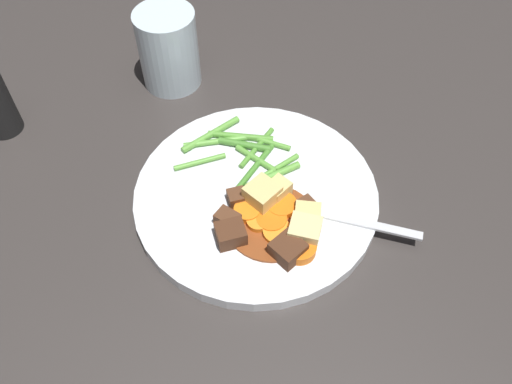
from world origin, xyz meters
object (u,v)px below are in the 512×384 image
(carrot_slice_0, at_px, (299,248))
(fork, at_px, (336,217))
(dinner_plate, at_px, (256,196))
(meat_chunk_3, at_px, (237,198))
(carrot_slice_2, at_px, (258,222))
(meat_chunk_2, at_px, (228,219))
(meat_chunk_1, at_px, (286,250))
(potato_chunk_2, at_px, (305,231))
(carrot_slice_1, at_px, (282,206))
(potato_chunk_0, at_px, (263,196))
(water_glass, at_px, (168,49))
(carrot_slice_3, at_px, (282,231))
(carrot_slice_5, at_px, (276,219))
(meat_chunk_4, at_px, (231,234))
(carrot_slice_4, at_px, (247,212))
(potato_chunk_3, at_px, (278,191))
(potato_chunk_1, at_px, (307,217))
(meat_chunk_0, at_px, (307,207))

(carrot_slice_0, height_order, fork, carrot_slice_0)
(dinner_plate, height_order, meat_chunk_3, meat_chunk_3)
(carrot_slice_0, bearing_deg, fork, 112.90)
(carrot_slice_2, bearing_deg, meat_chunk_2, -114.06)
(meat_chunk_1, bearing_deg, potato_chunk_2, 115.50)
(meat_chunk_2, xyz_separation_m, fork, (0.04, 0.11, -0.01))
(carrot_slice_0, height_order, carrot_slice_1, carrot_slice_0)
(meat_chunk_3, bearing_deg, potato_chunk_2, 35.78)
(potato_chunk_0, relative_size, water_glass, 0.31)
(dinner_plate, relative_size, fork, 1.88)
(meat_chunk_2, distance_m, meat_chunk_3, 0.03)
(carrot_slice_0, relative_size, carrot_slice_3, 1.13)
(dinner_plate, xyz_separation_m, carrot_slice_2, (0.04, -0.01, 0.01))
(meat_chunk_1, bearing_deg, meat_chunk_2, -144.77)
(carrot_slice_5, relative_size, fork, 0.23)
(meat_chunk_3, xyz_separation_m, fork, (0.06, 0.09, -0.01))
(carrot_slice_0, height_order, carrot_slice_2, carrot_slice_0)
(meat_chunk_1, bearing_deg, meat_chunk_4, -130.34)
(carrot_slice_4, xyz_separation_m, water_glass, (-0.26, -0.01, 0.03))
(carrot_slice_4, bearing_deg, dinner_plate, 141.15)
(carrot_slice_1, bearing_deg, potato_chunk_3, 172.74)
(carrot_slice_5, height_order, meat_chunk_3, meat_chunk_3)
(carrot_slice_3, height_order, meat_chunk_4, meat_chunk_4)
(carrot_slice_4, xyz_separation_m, meat_chunk_1, (0.06, 0.02, 0.00))
(dinner_plate, height_order, potato_chunk_1, potato_chunk_1)
(dinner_plate, distance_m, carrot_slice_4, 0.04)
(carrot_slice_2, relative_size, potato_chunk_1, 0.91)
(potato_chunk_1, height_order, potato_chunk_3, potato_chunk_3)
(carrot_slice_0, height_order, potato_chunk_2, potato_chunk_2)
(potato_chunk_0, distance_m, potato_chunk_1, 0.05)
(potato_chunk_1, height_order, meat_chunk_4, meat_chunk_4)
(carrot_slice_1, height_order, water_glass, water_glass)
(meat_chunk_1, xyz_separation_m, meat_chunk_2, (-0.06, -0.04, -0.00))
(dinner_plate, distance_m, meat_chunk_3, 0.03)
(potato_chunk_3, bearing_deg, meat_chunk_4, -63.50)
(carrot_slice_4, bearing_deg, carrot_slice_0, 27.74)
(potato_chunk_1, bearing_deg, carrot_slice_1, -145.07)
(carrot_slice_2, height_order, carrot_slice_5, same)
(meat_chunk_2, xyz_separation_m, meat_chunk_3, (-0.02, 0.02, 0.00))
(meat_chunk_0, xyz_separation_m, meat_chunk_4, (0.00, -0.09, 0.00))
(meat_chunk_3, bearing_deg, meat_chunk_2, -39.45)
(meat_chunk_1, xyz_separation_m, meat_chunk_3, (-0.08, -0.02, -0.00))
(carrot_slice_3, bearing_deg, carrot_slice_1, 156.99)
(potato_chunk_2, bearing_deg, fork, 102.45)
(potato_chunk_1, bearing_deg, potato_chunk_0, -139.08)
(carrot_slice_1, xyz_separation_m, potato_chunk_3, (-0.02, 0.00, 0.01))
(carrot_slice_0, xyz_separation_m, water_glass, (-0.33, -0.04, 0.03))
(potato_chunk_2, xyz_separation_m, potato_chunk_3, (-0.06, -0.01, -0.00))
(potato_chunk_2, bearing_deg, meat_chunk_1, -64.50)
(dinner_plate, distance_m, potato_chunk_2, 0.08)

